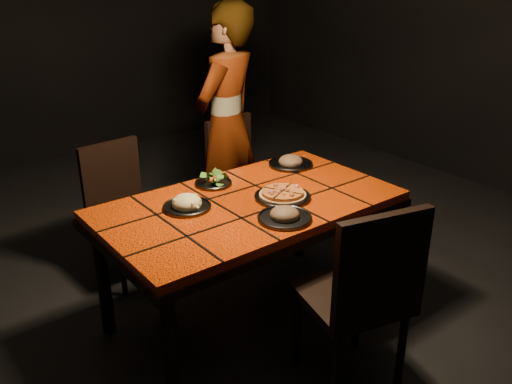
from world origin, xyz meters
TOP-DOWN VIEW (x-y plane):
  - room_shell at (0.00, 0.00)m, footprint 6.04×7.04m
  - dining_table at (0.00, 0.00)m, footprint 1.62×0.92m
  - chair_near at (0.04, -0.80)m, footprint 0.55×0.55m
  - chair_far_left at (-0.35, 0.91)m, footprint 0.44×0.44m
  - chair_far_right at (0.57, 0.89)m, footprint 0.45×0.45m
  - diner at (0.54, 0.98)m, footprint 0.74×0.63m
  - plate_pizza at (0.17, -0.09)m, footprint 0.34×0.34m
  - plate_pasta at (-0.31, 0.12)m, footprint 0.25×0.25m
  - plate_salad at (-0.02, 0.31)m, footprint 0.22×0.22m
  - plate_mushroom_a at (0.00, -0.29)m, footprint 0.28×0.28m
  - plate_mushroom_b at (0.54, 0.28)m, footprint 0.28×0.28m

SIDE VIEW (x-z plane):
  - chair_far_left at x=-0.35m, z-range 0.07..0.96m
  - chair_far_right at x=0.57m, z-range 0.07..0.97m
  - chair_near at x=0.04m, z-range 0.07..1.08m
  - dining_table at x=0.00m, z-range 0.30..1.05m
  - plate_pizza at x=0.17m, z-range 0.75..0.79m
  - plate_pasta at x=-0.31m, z-range 0.73..0.81m
  - plate_mushroom_a at x=0.00m, z-range 0.73..0.82m
  - plate_mushroom_b at x=0.54m, z-range 0.73..0.82m
  - plate_salad at x=-0.02m, z-range 0.74..0.81m
  - diner at x=0.54m, z-range 0.00..1.71m
  - room_shell at x=0.00m, z-range -0.04..3.04m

